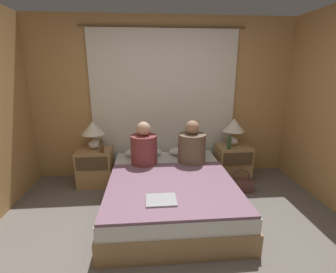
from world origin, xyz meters
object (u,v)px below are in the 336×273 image
Objects in this scene: nightstand_left at (95,167)px; person_right_in_bed at (192,147)px; beer_bottle_on_right_stand at (229,144)px; laptop_on_bed at (161,200)px; lamp_right at (234,127)px; handbag_on_floor at (241,185)px; lamp_left at (93,130)px; pillow_left at (143,152)px; nightstand_right at (233,162)px; bed at (170,192)px; person_left_in_bed at (144,148)px; beer_bottle_on_left_stand at (102,147)px; pillow_right at (187,151)px.

nightstand_left is 0.88× the size of person_right_in_bed.
beer_bottle_on_right_stand is 0.71× the size of laptop_on_bed.
lamp_right is 0.68× the size of person_right_in_bed.
person_right_in_bed is 1.79× the size of handbag_on_floor.
lamp_left reaches higher than pillow_left.
lamp_right is 0.30m from beer_bottle_on_right_stand.
nightstand_right is at bearing 47.55° from laptop_on_bed.
lamp_left reaches higher than handbag_on_floor.
lamp_right is at bearing 0.00° from lamp_left.
bed is 1.10m from handbag_on_floor.
person_right_in_bed reaches higher than person_left_in_bed.
nightstand_left is 2.19m from handbag_on_floor.
handbag_on_floor is (0.70, -0.15, -0.55)m from person_right_in_bed.
person_left_in_bed is 1.49m from handbag_on_floor.
lamp_left is at bearing 126.73° from beer_bottle_on_left_stand.
lamp_right is (2.16, 0.06, 0.56)m from nightstand_left.
person_right_in_bed is (0.68, 0.00, -0.00)m from person_left_in_bed.
nightstand_left is at bearing 138.17° from beer_bottle_on_left_stand.
beer_bottle_on_left_stand is 2.09m from handbag_on_floor.
person_left_in_bed is 2.87× the size of beer_bottle_on_right_stand.
nightstand_left is 0.41m from beer_bottle_on_left_stand.
pillow_right is 1.31m from beer_bottle_on_left_stand.
beer_bottle_on_left_stand is (0.14, -0.13, 0.36)m from nightstand_left.
lamp_right is at bearing 26.37° from person_right_in_bed.
handbag_on_floor is at bearing -6.06° from person_left_in_bed.
nightstand_right is 0.89× the size of person_left_in_bed.
bed is 3.13× the size of person_right_in_bed.
lamp_right reaches higher than laptop_on_bed.
pillow_right is at bearing 28.60° from person_left_in_bed.
nightstand_right is 1.30× the size of lamp_left.
pillow_right is (0.34, 0.80, 0.27)m from bed.
person_right_in_bed is 2.85× the size of beer_bottle_on_left_stand.
lamp_left is 2.16m from lamp_right.
laptop_on_bed reaches higher than handbag_on_floor.
beer_bottle_on_left_stand reaches higher than nightstand_right.
person_right_in_bed is at bearing -7.58° from beer_bottle_on_left_stand.
lamp_left is 0.75× the size of pillow_right.
bed is 0.72m from person_right_in_bed.
bed is 1.21m from beer_bottle_on_right_stand.
pillow_left is (0.74, 0.06, 0.19)m from nightstand_left.
person_right_in_bed is at bearing -11.78° from nightstand_left.
bed is 3.55× the size of nightstand_right.
lamp_left is at bearing 174.67° from beer_bottle_on_right_stand.
nightstand_left is at bearing 158.44° from person_left_in_bed.
pillow_right is 0.91× the size of person_left_in_bed.
lamp_left is at bearing 123.54° from laptop_on_bed.
pillow_right reaches higher than laptop_on_bed.
person_left_in_bed is 0.99× the size of person_right_in_bed.
beer_bottle_on_left_stand reaches higher than pillow_left.
handbag_on_floor is at bearing 36.74° from laptop_on_bed.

